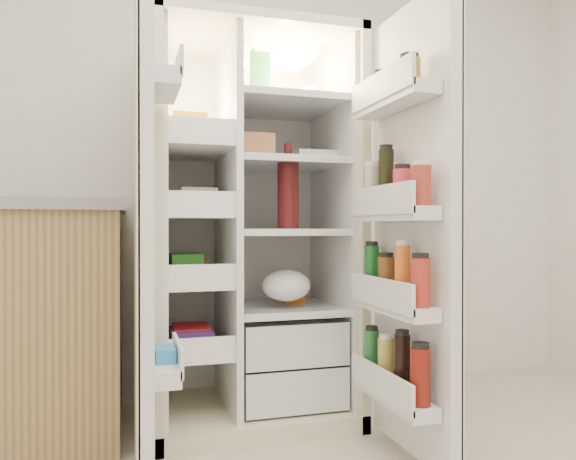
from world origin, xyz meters
name	(u,v)px	position (x,y,z in m)	size (l,w,h in m)	color
wall_back	(248,145)	(0.00, 2.00, 1.35)	(4.00, 0.02, 2.70)	white
refrigerator	(251,260)	(-0.06, 1.65, 0.75)	(0.92, 0.70, 1.80)	beige
freezer_door	(145,230)	(-0.58, 1.05, 0.89)	(0.15, 0.40, 1.72)	white
fridge_door	(409,234)	(0.40, 0.96, 0.87)	(0.17, 0.58, 1.72)	white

